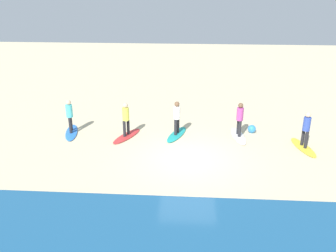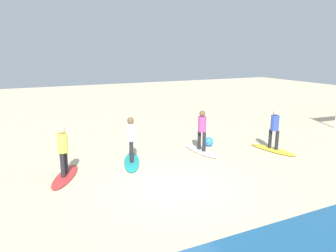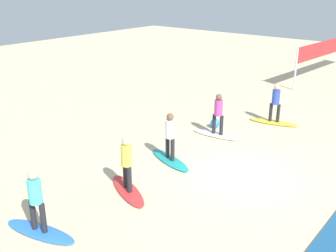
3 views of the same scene
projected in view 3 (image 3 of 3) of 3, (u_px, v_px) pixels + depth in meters
name	position (u px, v px, depth m)	size (l,w,h in m)	color
ground_plane	(243.00, 176.00, 12.66)	(60.00, 60.00, 0.00)	beige
surfboard_yellow	(273.00, 122.00, 17.22)	(2.10, 0.56, 0.09)	yellow
surfer_yellow	(276.00, 100.00, 16.87)	(0.32, 0.45, 1.64)	#232328
surfboard_white	(217.00, 135.00, 15.84)	(2.10, 0.56, 0.09)	white
surfer_white	(218.00, 111.00, 15.49)	(0.32, 0.46, 1.64)	#232328
surfboard_teal	(170.00, 160.00, 13.67)	(2.10, 0.56, 0.09)	teal
surfer_teal	(170.00, 133.00, 13.32)	(0.32, 0.44, 1.64)	#232328
surfboard_red	(128.00, 190.00, 11.71)	(2.10, 0.56, 0.09)	red
surfer_red	(127.00, 160.00, 11.36)	(0.32, 0.43, 1.64)	#232328
surfboard_blue	(40.00, 232.00, 9.82)	(2.10, 0.56, 0.09)	blue
surfer_blue	(35.00, 196.00, 9.47)	(0.32, 0.45, 1.64)	#232328
volleyball_net	(331.00, 48.00, 24.79)	(9.07, 0.80, 2.50)	silver
beach_ball	(215.00, 123.00, 16.65)	(0.40, 0.40, 0.40)	#338CE5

